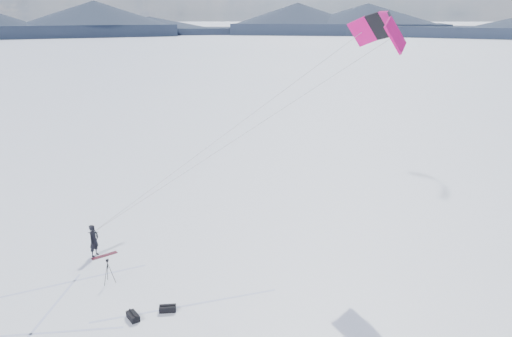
{
  "coord_description": "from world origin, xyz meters",
  "views": [
    {
      "loc": [
        7.85,
        -21.34,
        12.7
      ],
      "look_at": [
        7.41,
        4.22,
        4.77
      ],
      "focal_mm": 35.0,
      "sensor_mm": 36.0,
      "label": 1
    }
  ],
  "objects_px": {
    "gear_bag_b": "(133,316)",
    "snowboard": "(104,255)",
    "gear_bag_a": "(168,308)",
    "snowkiter": "(96,255)",
    "tripod": "(108,268)"
  },
  "relations": [
    {
      "from": "snowkiter",
      "to": "snowboard",
      "type": "bearing_deg",
      "value": -74.75
    },
    {
      "from": "gear_bag_b",
      "to": "gear_bag_a",
      "type": "bearing_deg",
      "value": 77.9
    },
    {
      "from": "tripod",
      "to": "gear_bag_b",
      "type": "relative_size",
      "value": 1.57
    },
    {
      "from": "gear_bag_a",
      "to": "gear_bag_b",
      "type": "height_order",
      "value": "gear_bag_b"
    },
    {
      "from": "gear_bag_b",
      "to": "snowkiter",
      "type": "bearing_deg",
      "value": 174.87
    },
    {
      "from": "gear_bag_b",
      "to": "snowboard",
      "type": "bearing_deg",
      "value": 171.27
    },
    {
      "from": "snowkiter",
      "to": "gear_bag_a",
      "type": "relative_size",
      "value": 2.36
    },
    {
      "from": "snowkiter",
      "to": "gear_bag_b",
      "type": "bearing_deg",
      "value": -130.76
    },
    {
      "from": "gear_bag_a",
      "to": "snowkiter",
      "type": "bearing_deg",
      "value": 126.74
    },
    {
      "from": "tripod",
      "to": "gear_bag_b",
      "type": "xyz_separation_m",
      "value": [
        1.96,
        -3.05,
        -0.67
      ]
    },
    {
      "from": "tripod",
      "to": "gear_bag_b",
      "type": "bearing_deg",
      "value": -58.3
    },
    {
      "from": "snowkiter",
      "to": "tripod",
      "type": "bearing_deg",
      "value": -132.38
    },
    {
      "from": "tripod",
      "to": "gear_bag_b",
      "type": "distance_m",
      "value": 3.69
    },
    {
      "from": "snowkiter",
      "to": "gear_bag_a",
      "type": "xyz_separation_m",
      "value": [
        4.98,
        -5.3,
        0.15
      ]
    },
    {
      "from": "gear_bag_b",
      "to": "tripod",
      "type": "bearing_deg",
      "value": 176.34
    }
  ]
}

